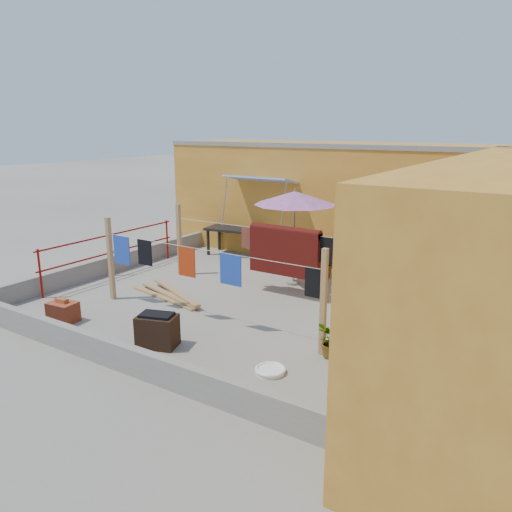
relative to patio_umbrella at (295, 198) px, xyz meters
The scene contains 20 objects.
ground 2.66m from the patio_umbrella, 99.41° to the right, with size 80.00×80.00×0.00m, color #9E998E.
wall_back 3.06m from the patio_umbrella, 85.82° to the left, with size 11.00×3.27×3.21m.
parapet_front 5.57m from the patio_umbrella, 93.02° to the right, with size 8.30×0.16×0.44m, color gray.
parapet_left 5.01m from the patio_umbrella, 158.98° to the right, with size 0.16×7.30×0.44m, color gray.
red_railing 4.72m from the patio_umbrella, 155.57° to the right, with size 0.05×4.20×1.10m.
clothesline_rig 1.54m from the patio_umbrella, 83.02° to the right, with size 5.09×2.35×1.80m.
patio_umbrella is the anchor object (origin of this frame).
outdoor_table 3.40m from the patio_umbrella, 150.82° to the left, with size 1.81×1.10×0.80m.
brick_stack 5.49m from the patio_umbrella, 119.83° to the right, with size 0.57×0.44×0.46m.
lumber_pile 3.56m from the patio_umbrella, 127.12° to the right, with size 2.21×1.01×0.14m.
brazier 4.67m from the patio_umbrella, 93.56° to the right, with size 0.76×0.63×0.59m.
white_basin 4.92m from the patio_umbrella, 65.71° to the right, with size 0.48×0.48×0.08m.
water_jug_a 4.14m from the patio_umbrella, 21.40° to the right, with size 0.21×0.21×0.33m.
water_jug_b 3.96m from the patio_umbrella, ahead, with size 0.22×0.22×0.34m.
green_hose 3.58m from the patio_umbrella, 17.55° to the left, with size 0.55×0.55×0.08m.
plant_back_a 1.95m from the patio_umbrella, 66.26° to the left, with size 0.67×0.58×0.74m, color #235618.
plant_back_b 3.99m from the patio_umbrella, 24.90° to the left, with size 0.41×0.41×0.72m, color #235618.
plant_right_a 3.86m from the patio_umbrella, 10.50° to the right, with size 0.40×0.27×0.75m, color #235618.
plant_right_b 4.58m from the patio_umbrella, 36.45° to the right, with size 0.38×0.31×0.70m, color #235618.
plant_right_c 4.32m from the patio_umbrella, 52.28° to the right, with size 0.51×0.44×0.56m, color #235618.
Camera 1 is at (5.70, -8.34, 3.66)m, focal length 35.00 mm.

